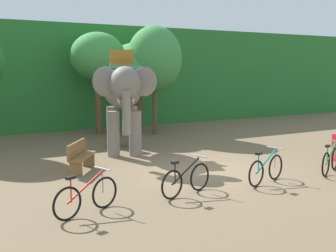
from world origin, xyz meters
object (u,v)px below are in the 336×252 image
(tree_far_right, at_px, (139,68))
(tree_right, at_px, (98,57))
(bike_green, at_px, (331,160))
(wooden_bench, at_px, (80,155))
(bike_teal, at_px, (266,169))
(elephant, at_px, (123,93))
(tree_center_left, at_px, (155,59))
(bike_red, at_px, (87,197))
(bike_black, at_px, (186,179))

(tree_far_right, bearing_deg, tree_right, 163.77)
(tree_far_right, relative_size, bike_green, 2.76)
(wooden_bench, bearing_deg, tree_far_right, 52.27)
(bike_green, bearing_deg, bike_teal, 178.61)
(tree_right, height_order, tree_far_right, tree_right)
(bike_teal, height_order, bike_green, same)
(tree_far_right, distance_m, wooden_bench, 8.19)
(elephant, height_order, wooden_bench, elephant)
(tree_center_left, distance_m, elephant, 4.69)
(elephant, relative_size, bike_green, 2.70)
(bike_red, relative_size, wooden_bench, 1.10)
(tree_center_left, bearing_deg, wooden_bench, -134.16)
(bike_black, bearing_deg, tree_right, 82.79)
(bike_teal, bearing_deg, tree_far_right, 85.69)
(tree_right, bearing_deg, bike_green, -71.21)
(tree_far_right, bearing_deg, bike_green, -80.34)
(elephant, relative_size, bike_red, 2.63)
(elephant, bearing_deg, bike_green, -53.18)
(tree_far_right, relative_size, elephant, 1.02)
(tree_right, distance_m, bike_teal, 10.93)
(tree_right, distance_m, wooden_bench, 7.92)
(tree_center_left, distance_m, bike_teal, 9.60)
(tree_right, height_order, elephant, tree_right)
(tree_right, xyz_separation_m, bike_red, (-3.85, -10.42, -3.22))
(elephant, xyz_separation_m, bike_red, (-3.15, -5.65, -1.82))
(tree_center_left, relative_size, bike_teal, 3.07)
(bike_red, bearing_deg, tree_far_right, 59.96)
(tree_far_right, xyz_separation_m, wooden_bench, (-4.75, -6.13, -2.62))
(tree_far_right, height_order, bike_teal, tree_far_right)
(tree_right, height_order, bike_black, tree_right)
(tree_center_left, height_order, wooden_bench, tree_center_left)
(elephant, bearing_deg, tree_right, 81.76)
(tree_right, relative_size, wooden_bench, 3.25)
(tree_right, xyz_separation_m, tree_center_left, (2.27, -1.38, -0.08))
(wooden_bench, bearing_deg, bike_teal, -42.75)
(tree_center_left, distance_m, bike_black, 10.07)
(tree_far_right, bearing_deg, bike_red, -120.04)
(elephant, height_order, bike_teal, elephant)
(bike_black, relative_size, wooden_bench, 1.13)
(tree_right, relative_size, bike_black, 2.89)
(bike_teal, distance_m, wooden_bench, 5.45)
(bike_black, distance_m, bike_teal, 2.43)
(bike_red, relative_size, bike_green, 1.03)
(tree_center_left, bearing_deg, tree_right, 148.77)
(bike_black, distance_m, wooden_bench, 3.91)
(elephant, xyz_separation_m, wooden_bench, (-2.19, -1.91, -1.72))
(wooden_bench, bearing_deg, bike_green, -30.32)
(tree_far_right, distance_m, bike_teal, 10.23)
(bike_teal, bearing_deg, bike_black, 177.08)
(tree_center_left, distance_m, bike_green, 9.67)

